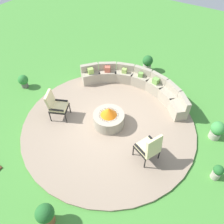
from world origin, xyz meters
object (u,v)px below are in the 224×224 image
Objects in this scene: potted_plant_0 at (46,215)px; potted_plant_1 at (217,130)px; lounge_chair_front_right at (149,147)px; lounge_chair_front_left at (56,105)px; potted_plant_3 at (147,63)px; potted_plant_4 at (23,81)px; fire_pit at (109,118)px; potted_plant_2 at (218,172)px; curved_stone_bench at (136,84)px.

potted_plant_0 is 1.11× the size of potted_plant_1.
lounge_chair_front_right is 2.40m from potted_plant_1.
lounge_chair_front_left is 1.45× the size of potted_plant_0.
potted_plant_0 is at bearing -83.35° from potted_plant_3.
lounge_chair_front_left is 1.92× the size of potted_plant_4.
potted_plant_0 is at bearing -82.15° from fire_pit.
potted_plant_4 is at bearing -178.65° from fire_pit.
lounge_chair_front_right is at bearing -4.47° from potted_plant_4.
lounge_chair_front_right is 2.06× the size of potted_plant_2.
lounge_chair_front_left is at bearing -158.96° from fire_pit.
potted_plant_4 is at bearing 108.52° from lounge_chair_front_right.
potted_plant_1 is 4.09m from potted_plant_3.
fire_pit is at bearing 179.38° from potted_plant_2.
curved_stone_bench is 8.62× the size of potted_plant_2.
fire_pit is 2.00× the size of potted_plant_2.
lounge_chair_front_right reaches higher than potted_plant_1.
potted_plant_4 reaches higher than potted_plant_2.
potted_plant_4 is at bearing 143.32° from potted_plant_0.
potted_plant_1 is at bearing 88.34° from lounge_chair_front_left.
potted_plant_0 is at bearing -84.22° from curved_stone_bench.
potted_plant_0 is 5.49m from potted_plant_4.
curved_stone_bench is at bearing 95.78° from potted_plant_0.
curved_stone_bench is 4.42m from potted_plant_4.
potted_plant_4 is at bearing -134.70° from potted_plant_3.
curved_stone_bench is 3.16m from lounge_chair_front_right.
potted_plant_4 is (-4.40, 3.28, -0.10)m from potted_plant_0.
curved_stone_bench is at bearing 149.76° from potted_plant_2.
lounge_chair_front_right reaches higher than potted_plant_4.
lounge_chair_front_left reaches higher than potted_plant_3.
lounge_chair_front_right is 1.92m from potted_plant_2.
potted_plant_2 is (3.53, -0.04, -0.06)m from fire_pit.
fire_pit is 1.59× the size of potted_plant_1.
fire_pit is at bearing 97.85° from potted_plant_0.
curved_stone_bench is 8.17× the size of potted_plant_4.
potted_plant_3 reaches higher than potted_plant_4.
curved_stone_bench is 4.18m from potted_plant_2.
potted_plant_0 reaches higher than potted_plant_1.
potted_plant_1 is at bearing 105.78° from potted_plant_2.
lounge_chair_front_left is 0.98× the size of lounge_chair_front_right.
potted_plant_4 is (-5.64, 0.44, -0.31)m from lounge_chair_front_right.
potted_plant_4 is (-3.94, -0.09, -0.04)m from fire_pit.
potted_plant_0 is at bearing -36.68° from potted_plant_4.
lounge_chair_front_right reaches higher than fire_pit.
potted_plant_2 is at bearing 47.44° from potted_plant_0.
potted_plant_2 is (3.61, -2.11, -0.08)m from curved_stone_bench.
potted_plant_1 is (1.43, 1.92, -0.26)m from lounge_chair_front_right.
lounge_chair_front_left is at bearing 127.87° from potted_plant_0.
curved_stone_bench reaches higher than potted_plant_2.
lounge_chair_front_left reaches higher than potted_plant_2.
curved_stone_bench is at bearing 92.36° from fire_pit.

